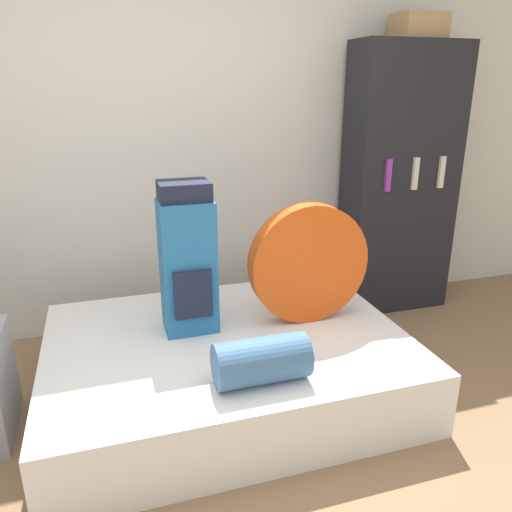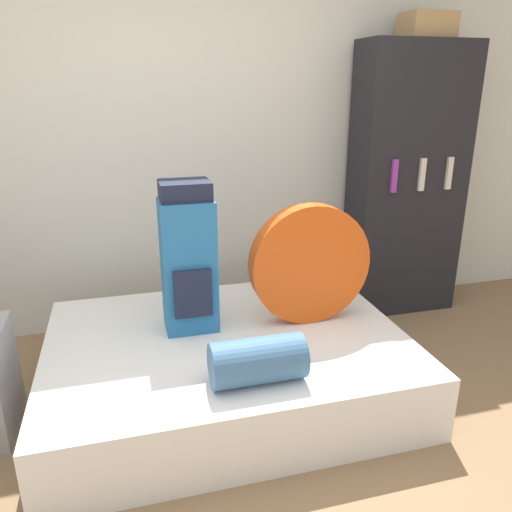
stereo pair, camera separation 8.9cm
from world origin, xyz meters
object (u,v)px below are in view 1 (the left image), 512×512
at_px(sleeping_roll, 261,360).
at_px(bookshelf, 399,182).
at_px(backpack, 188,260).
at_px(cardboard_box, 419,26).
at_px(tent_bag, 308,263).

height_order(sleeping_roll, bookshelf, bookshelf).
bearing_deg(backpack, cardboard_box, 20.76).
distance_m(tent_bag, sleeping_roll, 0.75).
xyz_separation_m(backpack, sleeping_roll, (0.21, -0.63, -0.30)).
bearing_deg(sleeping_roll, backpack, 108.74).
relative_size(tent_bag, cardboard_box, 2.13).
bearing_deg(tent_bag, sleeping_roll, -129.98).
bearing_deg(sleeping_roll, cardboard_box, 40.13).
relative_size(sleeping_roll, cardboard_box, 1.34).
xyz_separation_m(sleeping_roll, bookshelf, (1.49, 1.28, 0.51)).
bearing_deg(sleeping_roll, bookshelf, 40.60).
xyz_separation_m(tent_bag, cardboard_box, (1.08, 0.75, 1.34)).
xyz_separation_m(backpack, tent_bag, (0.67, -0.09, -0.06)).
height_order(bookshelf, cardboard_box, cardboard_box).
xyz_separation_m(tent_bag, bookshelf, (1.03, 0.73, 0.27)).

